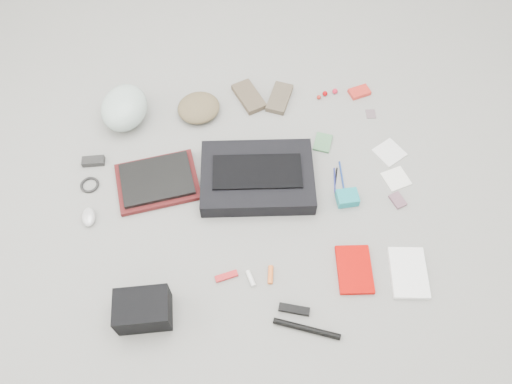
{
  "coord_description": "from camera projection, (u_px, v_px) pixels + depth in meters",
  "views": [
    {
      "loc": [
        -0.18,
        -1.13,
        1.98
      ],
      "look_at": [
        0.0,
        0.0,
        0.05
      ],
      "focal_mm": 35.0,
      "sensor_mm": 36.0,
      "label": 1
    }
  ],
  "objects": [
    {
      "name": "mitten_left",
      "position": [
        249.0,
        97.0,
        2.58
      ],
      "size": [
        0.16,
        0.23,
        0.03
      ],
      "primitive_type": "cube",
      "rotation": [
        0.0,
        0.0,
        0.34
      ],
      "color": "brown",
      "rests_on": "ground_plane"
    },
    {
      "name": "bike_pump",
      "position": [
        307.0,
        329.0,
        1.97
      ],
      "size": [
        0.26,
        0.13,
        0.03
      ],
      "primitive_type": "cylinder",
      "rotation": [
        0.0,
        1.57,
        -0.4
      ],
      "color": "black",
      "rests_on": "ground_plane"
    },
    {
      "name": "power_brick",
      "position": [
        93.0,
        161.0,
        2.37
      ],
      "size": [
        0.11,
        0.05,
        0.03
      ],
      "primitive_type": "cube",
      "rotation": [
        0.0,
        0.0,
        -0.06
      ],
      "color": "black",
      "rests_on": "ground_plane"
    },
    {
      "name": "napkin_top",
      "position": [
        389.0,
        152.0,
        2.41
      ],
      "size": [
        0.17,
        0.17,
        0.01
      ],
      "primitive_type": "cube",
      "rotation": [
        0.0,
        0.0,
        0.47
      ],
      "color": "silver",
      "rests_on": "ground_plane"
    },
    {
      "name": "beanie",
      "position": [
        199.0,
        108.0,
        2.51
      ],
      "size": [
        0.27,
        0.26,
        0.08
      ],
      "primitive_type": "ellipsoid",
      "rotation": [
        0.0,
        0.0,
        0.34
      ],
      "color": "brown",
      "rests_on": "ground_plane"
    },
    {
      "name": "bike_helmet",
      "position": [
        124.0,
        108.0,
        2.45
      ],
      "size": [
        0.29,
        0.33,
        0.17
      ],
      "primitive_type": "ellipsoid",
      "rotation": [
        0.0,
        0.0,
        -0.29
      ],
      "color": "silver",
      "rests_on": "ground_plane"
    },
    {
      "name": "pen_navy",
      "position": [
        342.0,
        175.0,
        2.35
      ],
      "size": [
        0.02,
        0.15,
        0.01
      ],
      "primitive_type": "cylinder",
      "rotation": [
        1.57,
        0.0,
        -0.1
      ],
      "color": "navy",
      "rests_on": "ground_plane"
    },
    {
      "name": "notepad",
      "position": [
        323.0,
        143.0,
        2.44
      ],
      "size": [
        0.12,
        0.13,
        0.01
      ],
      "primitive_type": "cube",
      "rotation": [
        0.0,
        0.0,
        -0.42
      ],
      "color": "#45784E",
      "rests_on": "ground_plane"
    },
    {
      "name": "lollipop_c",
      "position": [
        335.0,
        91.0,
        2.6
      ],
      "size": [
        0.03,
        0.03,
        0.03
      ],
      "primitive_type": "sphere",
      "rotation": [
        0.0,
        0.0,
        0.1
      ],
      "color": "red",
      "rests_on": "ground_plane"
    },
    {
      "name": "mitten_right",
      "position": [
        280.0,
        98.0,
        2.58
      ],
      "size": [
        0.17,
        0.22,
        0.03
      ],
      "primitive_type": "cube",
      "rotation": [
        0.0,
        0.0,
        -0.45
      ],
      "color": "brown",
      "rests_on": "ground_plane"
    },
    {
      "name": "ground_plane",
      "position": [
        256.0,
        198.0,
        2.29
      ],
      "size": [
        4.0,
        4.0,
        0.0
      ],
      "primitive_type": "plane",
      "color": "gray"
    },
    {
      "name": "altoids_tin",
      "position": [
        359.0,
        92.0,
        2.6
      ],
      "size": [
        0.12,
        0.09,
        0.02
      ],
      "primitive_type": "cube",
      "rotation": [
        0.0,
        0.0,
        0.23
      ],
      "color": "red",
      "rests_on": "ground_plane"
    },
    {
      "name": "lollipop_b",
      "position": [
        325.0,
        94.0,
        2.59
      ],
      "size": [
        0.03,
        0.03,
        0.03
      ],
      "primitive_type": "sphere",
      "rotation": [
        0.0,
        0.0,
        -0.33
      ],
      "color": "#A00206",
      "rests_on": "ground_plane"
    },
    {
      "name": "accordion_wallet",
      "position": [
        347.0,
        198.0,
        2.26
      ],
      "size": [
        0.1,
        0.08,
        0.05
      ],
      "primitive_type": "cube",
      "rotation": [
        0.0,
        0.0,
        -0.0
      ],
      "color": "teal",
      "rests_on": "ground_plane"
    },
    {
      "name": "mouse",
      "position": [
        89.0,
        217.0,
        2.22
      ],
      "size": [
        0.06,
        0.1,
        0.04
      ],
      "primitive_type": "ellipsoid",
      "rotation": [
        0.0,
        0.0,
        0.05
      ],
      "color": "silver",
      "rests_on": "ground_plane"
    },
    {
      "name": "laptop",
      "position": [
        157.0,
        179.0,
        2.3
      ],
      "size": [
        0.34,
        0.26,
        0.02
      ],
      "primitive_type": "cube",
      "rotation": [
        0.0,
        0.0,
        0.1
      ],
      "color": "black",
      "rests_on": "laptop_sleeve"
    },
    {
      "name": "book_white",
      "position": [
        408.0,
        273.0,
        2.09
      ],
      "size": [
        0.19,
        0.25,
        0.02
      ],
      "primitive_type": "cube",
      "rotation": [
        0.0,
        0.0,
        -0.17
      ],
      "color": "white",
      "rests_on": "ground_plane"
    },
    {
      "name": "pen_black",
      "position": [
        336.0,
        178.0,
        2.34
      ],
      "size": [
        0.04,
        0.12,
        0.01
      ],
      "primitive_type": "cylinder",
      "rotation": [
        1.57,
        0.0,
        -0.32
      ],
      "color": "black",
      "rests_on": "ground_plane"
    },
    {
      "name": "bag_flap",
      "position": [
        257.0,
        171.0,
        2.25
      ],
      "size": [
        0.42,
        0.23,
        0.01
      ],
      "primitive_type": "cube",
      "rotation": [
        0.0,
        0.0,
        -0.13
      ],
      "color": "black",
      "rests_on": "messenger_bag"
    },
    {
      "name": "camera_bag",
      "position": [
        143.0,
        310.0,
        1.95
      ],
      "size": [
        0.22,
        0.16,
        0.14
      ],
      "primitive_type": "cube",
      "rotation": [
        0.0,
        0.0,
        -0.05
      ],
      "color": "black",
      "rests_on": "ground_plane"
    },
    {
      "name": "laptop_sleeve",
      "position": [
        158.0,
        182.0,
        2.32
      ],
      "size": [
        0.39,
        0.31,
        0.03
      ],
      "primitive_type": "cube",
      "rotation": [
        0.0,
        0.0,
        0.1
      ],
      "color": "#531516",
      "rests_on": "ground_plane"
    },
    {
      "name": "multitool",
      "position": [
        226.0,
        276.0,
        2.08
      ],
      "size": [
        0.1,
        0.04,
        0.02
      ],
      "primitive_type": "cube",
      "rotation": [
        0.0,
        0.0,
        0.17
      ],
      "color": "#B3191D",
      "rests_on": "ground_plane"
    },
    {
      "name": "card_deck",
      "position": [
        398.0,
        200.0,
        2.27
      ],
      "size": [
        0.07,
        0.09,
        0.01
      ],
      "primitive_type": "cube",
      "rotation": [
        0.0,
        0.0,
        0.3
      ],
      "color": "#7C5464",
      "rests_on": "ground_plane"
    },
    {
      "name": "book_red",
      "position": [
        354.0,
        270.0,
        2.1
      ],
      "size": [
        0.17,
        0.23,
        0.02
      ],
      "primitive_type": "cube",
      "rotation": [
        0.0,
        0.0,
        -0.13
      ],
      "color": "#D20600",
      "rests_on": "ground_plane"
    },
    {
      "name": "lollipop_a",
      "position": [
        319.0,
        97.0,
        2.58
      ],
      "size": [
        0.03,
        0.03,
        0.02
      ],
      "primitive_type": "sphere",
      "rotation": [
        0.0,
        0.0,
        0.28
      ],
      "color": "#A82118",
      "rests_on": "ground_plane"
    },
    {
      "name": "pen_blue",
      "position": [
        335.0,
        180.0,
        2.33
      ],
      "size": [
        0.04,
        0.14,
        0.01
      ],
      "primitive_type": "cylinder",
      "rotation": [
        1.57,
        0.0,
        -0.2
      ],
      "color": "navy",
      "rests_on": "ground_plane"
    },
    {
      "name": "cable_coil",
      "position": [
        90.0,
        185.0,
        2.32
      ],
      "size": [
        0.11,
        0.11,
        0.01
      ],
      "primitive_type": "torus",
      "rotation": [
        0.0,
        0.0,
        -0.35
      ],
      "color": "black",
      "rests_on": "ground_plane"
    },
    {
      "name": "stamp_sheet",
      "position": [
        371.0,
        114.0,
        2.54
      ],
      "size": [
        0.05,
        0.06,
        0.0
      ],
      "primitive_type": "cube",
      "rotation": [
        0.0,
        0.0,
        -0.11
      ],
      "color": "slate",
      "rests_on": "ground_plane"
    },
    {
      "name": "napkin_bottom",
      "position": [
        396.0,
        179.0,
        2.34
      ],
      "size": [
        0.13,
        0.13,
        0.01
      ],
      "primitive_type": "cube",
      "rotation": [
        0.0,
        0.0,
        0.24
      ],
      "color": "white",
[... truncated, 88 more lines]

